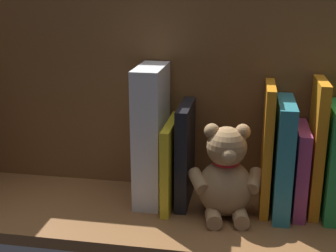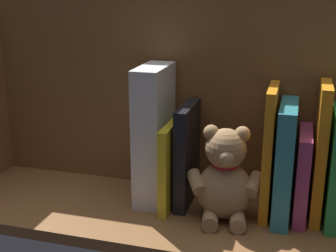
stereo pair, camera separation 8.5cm
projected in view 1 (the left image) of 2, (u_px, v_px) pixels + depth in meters
The scene contains 11 objects.
ground_plane at pixel (168, 214), 90.64cm from camera, with size 90.20×28.32×2.20cm, color brown.
shelf_back_panel at pixel (178, 96), 95.62cm from camera, with size 90.20×1.50×39.70cm, color brown.
book_2 at pixel (331, 161), 86.17cm from camera, with size 2.40×12.93×21.14cm, color green.
book_3 at pixel (316, 147), 86.74cm from camera, with size 1.89×11.34×25.51cm, color orange.
book_4 at pixel (299, 169), 87.86cm from camera, with size 2.27×12.69×16.74cm, color #B23F72.
book_5 at pixel (283, 157), 86.91cm from camera, with size 3.07×14.30×21.75cm, color teal.
book_6 at pixel (267, 148), 87.93cm from camera, with size 1.65×12.32×24.52cm, color orange.
teddy_bear at pixel (226, 176), 86.10cm from camera, with size 14.32×12.62×17.89cm.
book_7 at pixel (185, 154), 91.06cm from camera, with size 2.32×12.67×20.06cm, color black.
book_8 at pixel (171, 163), 90.87cm from camera, with size 1.67×15.01×16.85cm, color yellow.
dictionary_thick_white at pixel (151, 135), 90.89cm from camera, with size 5.21×12.94×27.23cm, color white.
Camera 1 is at (-14.31, 80.16, 42.30)cm, focal length 49.54 mm.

